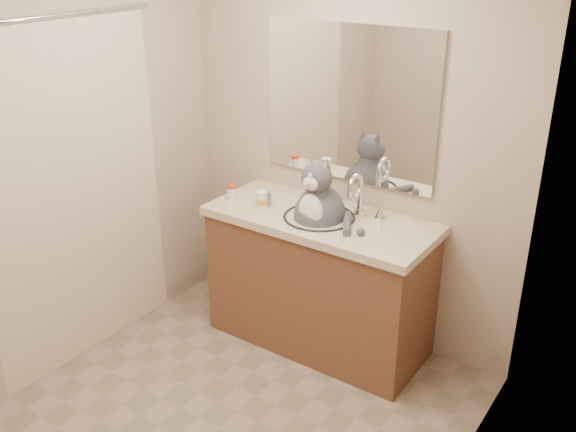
% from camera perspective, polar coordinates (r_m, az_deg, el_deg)
% --- Properties ---
extents(room, '(2.22, 2.52, 2.42)m').
position_cam_1_polar(room, '(2.84, -7.21, -0.00)').
color(room, gray).
rests_on(room, ground).
extents(vanity, '(1.34, 0.59, 1.12)m').
position_cam_1_polar(vanity, '(3.88, 2.82, -5.51)').
color(vanity, brown).
rests_on(vanity, ground).
extents(mirror, '(1.10, 0.02, 0.90)m').
position_cam_1_polar(mirror, '(3.72, 5.37, 9.88)').
color(mirror, white).
rests_on(mirror, room).
extents(shower_curtain, '(0.02, 1.30, 1.93)m').
position_cam_1_polar(shower_curtain, '(3.70, -18.36, 1.83)').
color(shower_curtain, beige).
rests_on(shower_curtain, ground).
extents(cat, '(0.43, 0.34, 0.59)m').
position_cam_1_polar(cat, '(3.66, 2.78, 0.26)').
color(cat, '#48484D').
rests_on(cat, vanity).
extents(pill_bottle_redcap, '(0.05, 0.05, 0.09)m').
position_cam_1_polar(pill_bottle_redcap, '(3.93, -5.03, 2.15)').
color(pill_bottle_redcap, white).
rests_on(pill_bottle_redcap, vanity).
extents(pill_bottle_orange, '(0.09, 0.09, 0.11)m').
position_cam_1_polar(pill_bottle_orange, '(3.78, -2.32, 1.42)').
color(pill_bottle_orange, white).
rests_on(pill_bottle_orange, vanity).
extents(grey_canister, '(0.06, 0.06, 0.08)m').
position_cam_1_polar(grey_canister, '(3.83, -1.88, 1.57)').
color(grey_canister, gray).
rests_on(grey_canister, vanity).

